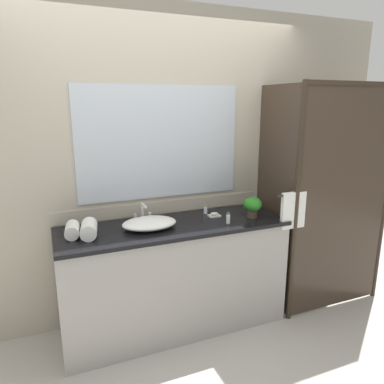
% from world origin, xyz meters
% --- Properties ---
extents(ground_plane, '(8.00, 8.00, 0.00)m').
position_xyz_m(ground_plane, '(0.00, 0.00, 0.00)').
color(ground_plane, '#B7B2A8').
extents(wall_back_with_mirror, '(4.40, 0.06, 2.60)m').
position_xyz_m(wall_back_with_mirror, '(0.00, 0.34, 1.30)').
color(wall_back_with_mirror, '#B2A893').
rests_on(wall_back_with_mirror, ground_plane).
extents(vanity_cabinet, '(1.80, 0.58, 0.90)m').
position_xyz_m(vanity_cabinet, '(0.00, 0.01, 0.45)').
color(vanity_cabinet, '#9E9993').
rests_on(vanity_cabinet, ground_plane).
extents(shower_enclosure, '(1.20, 0.59, 2.00)m').
position_xyz_m(shower_enclosure, '(1.28, -0.19, 1.03)').
color(shower_enclosure, '#2D2319').
rests_on(shower_enclosure, ground_plane).
extents(sink_basin, '(0.42, 0.31, 0.08)m').
position_xyz_m(sink_basin, '(-0.20, -0.00, 0.94)').
color(sink_basin, white).
rests_on(sink_basin, vanity_cabinet).
extents(faucet, '(0.17, 0.13, 0.15)m').
position_xyz_m(faucet, '(-0.20, 0.20, 0.95)').
color(faucet, silver).
rests_on(faucet, vanity_cabinet).
extents(potted_plant, '(0.15, 0.15, 0.17)m').
position_xyz_m(potted_plant, '(0.66, -0.07, 1.00)').
color(potted_plant, '#473828').
rests_on(potted_plant, vanity_cabinet).
extents(soap_dish, '(0.10, 0.07, 0.04)m').
position_xyz_m(soap_dish, '(0.38, 0.07, 0.91)').
color(soap_dish, silver).
rests_on(soap_dish, vanity_cabinet).
extents(amenity_bottle_conditioner, '(0.03, 0.03, 0.09)m').
position_xyz_m(amenity_bottle_conditioner, '(0.40, -0.14, 0.94)').
color(amenity_bottle_conditioner, white).
rests_on(amenity_bottle_conditioner, vanity_cabinet).
extents(amenity_bottle_shampoo, '(0.03, 0.03, 0.08)m').
position_xyz_m(amenity_bottle_shampoo, '(0.35, 0.17, 0.94)').
color(amenity_bottle_shampoo, silver).
rests_on(amenity_bottle_shampoo, vanity_cabinet).
extents(rolled_towel_near_edge, '(0.12, 0.20, 0.10)m').
position_xyz_m(rolled_towel_near_edge, '(-0.76, 0.03, 0.95)').
color(rolled_towel_near_edge, white).
rests_on(rolled_towel_near_edge, vanity_cabinet).
extents(rolled_towel_middle, '(0.15, 0.24, 0.11)m').
position_xyz_m(rolled_towel_middle, '(-0.65, -0.02, 0.96)').
color(rolled_towel_middle, white).
rests_on(rolled_towel_middle, vanity_cabinet).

